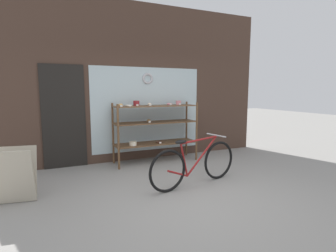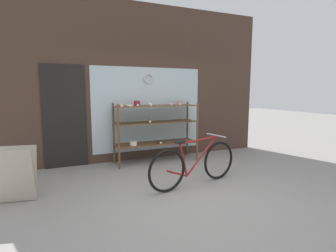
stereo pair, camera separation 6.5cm
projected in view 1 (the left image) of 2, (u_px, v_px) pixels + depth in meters
ground_plane at (191, 197)px, 3.90m from camera, size 30.00×30.00×0.00m
storefront_facade at (137, 85)px, 5.90m from camera, size 6.24×0.13×3.50m
display_case at (155, 124)px, 5.76m from camera, size 1.84×0.54×1.36m
bicycle at (195, 164)px, 4.37m from camera, size 1.77×0.50×0.82m
sandwich_board at (13, 176)px, 3.66m from camera, size 0.63×0.47×0.78m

